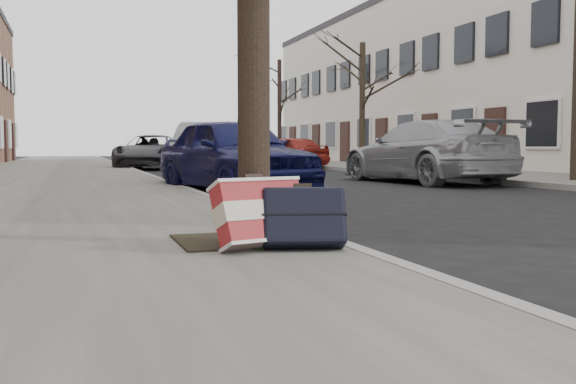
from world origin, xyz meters
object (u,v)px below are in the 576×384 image
object	(u,v)px
suitcase_navy	(304,217)
car_near_mid	(212,152)
suitcase_red	(261,214)
car_near_front	(234,154)

from	to	relation	value
suitcase_navy	car_near_mid	size ratio (longest dim) A/B	0.13
car_near_mid	suitcase_red	bearing A→B (deg)	-80.37
car_near_front	car_near_mid	bearing A→B (deg)	72.27
suitcase_navy	car_near_front	size ratio (longest dim) A/B	0.14
suitcase_red	suitcase_navy	xyz separation A→B (m)	(0.28, -0.11, -0.02)
car_near_front	car_near_mid	xyz separation A→B (m)	(0.40, 3.87, 0.02)
suitcase_navy	car_near_front	world-z (taller)	car_near_front
car_near_front	suitcase_navy	bearing A→B (deg)	-111.66
car_near_front	car_near_mid	world-z (taller)	car_near_mid
suitcase_red	car_near_front	size ratio (longest dim) A/B	0.16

